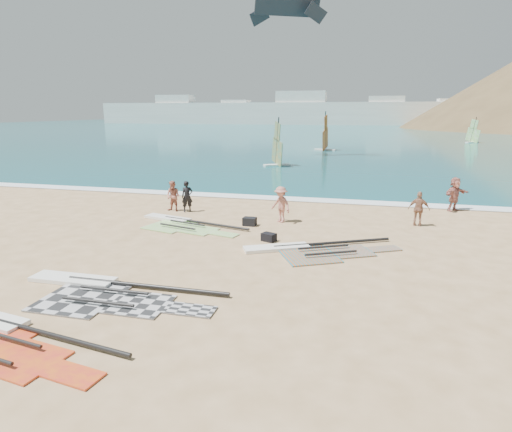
% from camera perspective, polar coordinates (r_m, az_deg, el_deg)
% --- Properties ---
extents(ground, '(300.00, 300.00, 0.00)m').
position_cam_1_polar(ground, '(13.23, -3.82, -8.28)').
color(ground, tan).
rests_on(ground, ground).
extents(sea, '(300.00, 240.00, 0.06)m').
position_cam_1_polar(sea, '(143.78, 12.96, 11.51)').
color(sea, '#0D5D60').
rests_on(sea, ground).
extents(surf_line, '(300.00, 1.20, 0.04)m').
position_cam_1_polar(surf_line, '(24.75, 5.00, 2.19)').
color(surf_line, white).
rests_on(surf_line, ground).
extents(far_town, '(160.00, 8.00, 12.00)m').
position_cam_1_polar(far_town, '(162.82, 7.54, 13.55)').
color(far_town, white).
rests_on(far_town, ground).
extents(rig_grey, '(6.22, 2.44, 0.20)m').
position_cam_1_polar(rig_grey, '(12.98, -20.05, -9.34)').
color(rig_grey, '#262628').
rests_on(rig_grey, ground).
extents(rig_green, '(5.50, 2.84, 0.20)m').
position_cam_1_polar(rig_green, '(19.50, -10.07, -1.01)').
color(rig_green, '#70D321').
rests_on(rig_green, ground).
extents(rig_orange, '(5.73, 3.84, 0.20)m').
position_cam_1_polar(rig_orange, '(15.74, 7.27, -4.51)').
color(rig_orange, '#FF550F').
rests_on(rig_orange, ground).
extents(rig_red, '(5.50, 2.55, 0.20)m').
position_cam_1_polar(rig_red, '(11.49, -31.00, -13.66)').
color(rig_red, red).
rests_on(rig_red, ground).
extents(gear_bag_near, '(0.59, 0.44, 0.36)m').
position_cam_1_polar(gear_bag_near, '(19.05, -0.86, -0.74)').
color(gear_bag_near, black).
rests_on(gear_bag_near, ground).
extents(gear_bag_far, '(0.64, 0.55, 0.32)m').
position_cam_1_polar(gear_bag_far, '(16.78, 1.72, -2.84)').
color(gear_bag_far, black).
rests_on(gear_bag_far, ground).
extents(person_wetsuit, '(0.68, 0.62, 1.57)m').
position_cam_1_polar(person_wetsuit, '(21.79, -9.16, 2.57)').
color(person_wetsuit, black).
rests_on(person_wetsuit, ground).
extents(beachgoer_left, '(0.85, 0.72, 1.55)m').
position_cam_1_polar(beachgoer_left, '(22.06, -10.99, 2.61)').
color(beachgoer_left, '#B56B59').
rests_on(beachgoer_left, ground).
extents(beachgoer_mid, '(1.23, 1.10, 1.66)m').
position_cam_1_polar(beachgoer_mid, '(19.50, 3.32, 1.54)').
color(beachgoer_mid, '#B56F60').
rests_on(beachgoer_mid, ground).
extents(beachgoer_back, '(0.94, 0.49, 1.54)m').
position_cam_1_polar(beachgoer_back, '(20.17, 20.89, 0.89)').
color(beachgoer_back, '#9E6B50').
rests_on(beachgoer_back, ground).
extents(beachgoer_right, '(1.53, 1.48, 1.74)m').
position_cam_1_polar(beachgoer_right, '(23.93, 24.96, 2.67)').
color(beachgoer_right, '#B26C60').
rests_on(beachgoer_right, ground).
extents(windsurfer_left, '(2.48, 2.63, 4.49)m').
position_cam_1_polar(windsurfer_left, '(39.82, 2.83, 8.53)').
color(windsurfer_left, white).
rests_on(windsurfer_left, ground).
extents(windsurfer_centre, '(2.81, 3.33, 4.99)m').
position_cam_1_polar(windsurfer_centre, '(56.40, 9.22, 10.03)').
color(windsurfer_centre, white).
rests_on(windsurfer_centre, ground).
extents(windsurfer_right, '(2.21, 2.28, 4.12)m').
position_cam_1_polar(windsurfer_right, '(77.71, 26.94, 9.60)').
color(windsurfer_right, white).
rests_on(windsurfer_right, ground).
extents(kitesurf_kite, '(7.38, 4.16, 2.59)m').
position_cam_1_polar(kitesurf_kite, '(49.12, 4.20, 25.79)').
color(kitesurf_kite, black).
rests_on(kitesurf_kite, ground).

